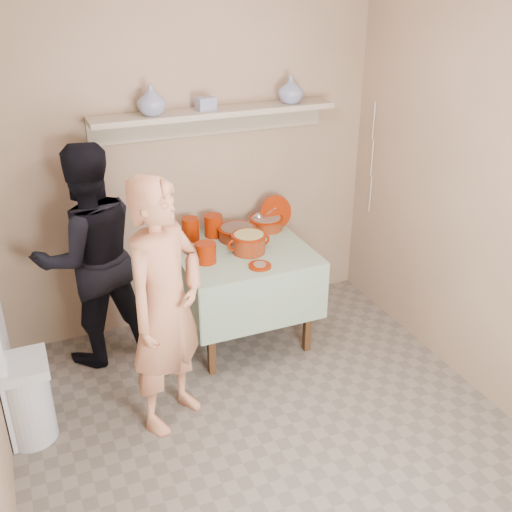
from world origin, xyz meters
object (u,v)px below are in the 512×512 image
person_helper (90,257)px  trash_bin (26,400)px  cazuela_rice (249,242)px  person_cook (166,307)px  serving_table (241,262)px

person_helper → trash_bin: person_helper is taller
cazuela_rice → trash_bin: 1.80m
person_cook → trash_bin: 1.02m
person_helper → trash_bin: (-0.55, -0.74, -0.53)m
person_helper → serving_table: size_ratio=1.67×
person_helper → trash_bin: 1.06m
trash_bin → person_cook: bearing=-9.8°
person_helper → cazuela_rice: 1.13m
serving_table → trash_bin: bearing=-160.8°
person_cook → serving_table: bearing=7.9°
person_helper → person_cook: bearing=99.5°
person_cook → person_helper: bearing=73.9°
person_cook → person_helper: 0.94m
trash_bin → person_helper: bearing=53.2°
person_cook → cazuela_rice: person_cook is taller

